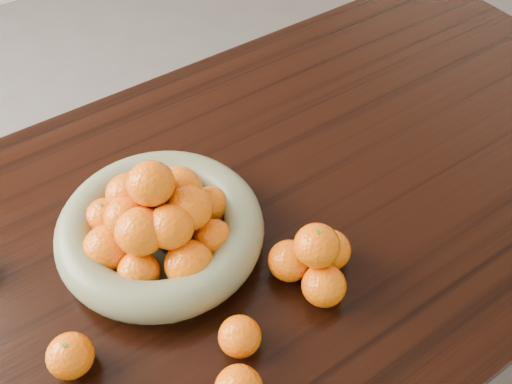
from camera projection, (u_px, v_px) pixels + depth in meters
ground at (258, 370)px, 1.70m from camera, size 5.00×5.00×0.00m
dining_table at (259, 235)px, 1.21m from camera, size 2.00×1.00×0.75m
fruit_bowl at (159, 225)px, 1.04m from camera, size 0.38×0.38×0.20m
orange_pyramid at (315, 260)px, 1.00m from camera, size 0.15×0.15×0.13m
loose_orange_0 at (70, 356)px, 0.90m from camera, size 0.08×0.08×0.07m
loose_orange_1 at (240, 336)px, 0.92m from camera, size 0.07×0.07×0.07m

